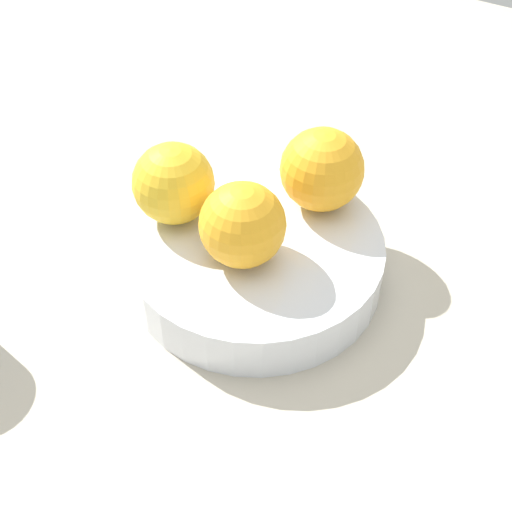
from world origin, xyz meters
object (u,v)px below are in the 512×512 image
at_px(orange_in_bowl_0, 322,169).
at_px(orange_in_bowl_1, 173,183).
at_px(orange_in_bowl_2, 237,223).
at_px(fruit_bowl, 256,260).

bearing_deg(orange_in_bowl_0, orange_in_bowl_1, -141.11).
distance_m(orange_in_bowl_0, orange_in_bowl_2, 0.08).
bearing_deg(orange_in_bowl_2, orange_in_bowl_0, 74.31).
distance_m(fruit_bowl, orange_in_bowl_1, 0.08).
bearing_deg(fruit_bowl, orange_in_bowl_1, -175.20).
xyz_separation_m(fruit_bowl, orange_in_bowl_2, (-0.00, -0.02, 0.05)).
xyz_separation_m(orange_in_bowl_1, orange_in_bowl_2, (0.06, -0.01, -0.00)).
relative_size(orange_in_bowl_1, orange_in_bowl_2, 1.00).
xyz_separation_m(orange_in_bowl_0, orange_in_bowl_1, (-0.09, -0.07, -0.00)).
bearing_deg(orange_in_bowl_1, fruit_bowl, 4.80).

